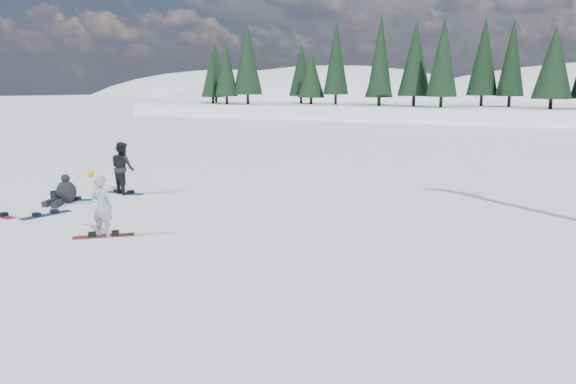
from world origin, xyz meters
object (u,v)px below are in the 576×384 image
Objects in this scene: snowboarder_man at (123,168)px; snowboard_loose_a at (46,215)px; gear_bag at (57,196)px; snowboard_loose_c at (69,200)px; seated_rider at (65,192)px; snowboarder_woman at (102,206)px.

snowboard_loose_a is (0.51, -3.68, -0.91)m from snowboarder_man.
snowboard_loose_c is at bearing 14.94° from gear_bag.
gear_bag is 0.30× the size of snowboard_loose_c.
seated_rider is 0.83× the size of snowboard_loose_c.
snowboarder_man is 2.29m from seated_rider.
snowboarder_man is at bearing -60.44° from snowboarder_woman.
seated_rider is 0.58m from snowboard_loose_c.
snowboarder_man is at bearing 55.25° from seated_rider.
gear_bag reaches higher than snowboard_loose_a.
snowboarder_man is 1.23× the size of snowboard_loose_c.
snowboarder_man reaches higher than snowboard_loose_c.
snowboarder_woman is at bearing -64.09° from snowboard_loose_c.
seated_rider is at bearing 96.88° from snowboarder_man.
snowboarder_woman is at bearing -53.61° from seated_rider.
snowboard_loose_a is at bearing -47.23° from gear_bag.
snowboarder_man reaches higher than gear_bag.
snowboarder_woman is 1.38× the size of seated_rider.
snowboard_loose_c is (-0.68, -1.81, -0.91)m from snowboarder_man.
snowboarder_man is 2.14m from snowboard_loose_c.
snowboarder_man is at bearing 37.04° from snowboard_loose_c.
snowboard_loose_c is (-0.27, 0.38, -0.35)m from seated_rider.
gear_bag is at bearing 135.45° from seated_rider.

